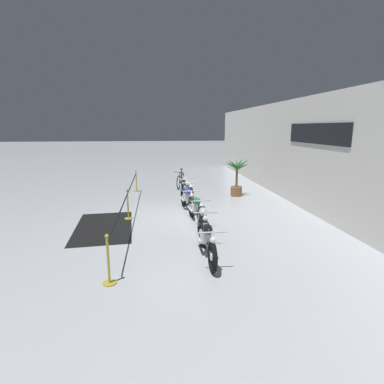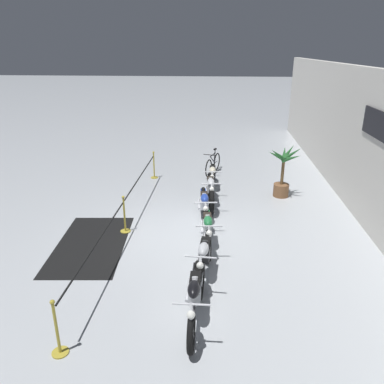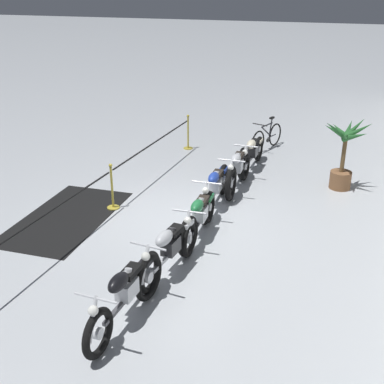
% 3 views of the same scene
% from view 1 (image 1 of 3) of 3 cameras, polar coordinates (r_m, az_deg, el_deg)
% --- Properties ---
extents(ground_plane, '(120.00, 120.00, 0.00)m').
position_cam_1_polar(ground_plane, '(10.57, -3.51, -4.74)').
color(ground_plane, '#B2B7BC').
extents(back_wall, '(28.00, 0.29, 4.20)m').
position_cam_1_polar(back_wall, '(11.63, 22.61, 6.47)').
color(back_wall, silver).
rests_on(back_wall, ground).
extents(motorcycle_cream_0, '(2.26, 0.62, 0.93)m').
position_cam_1_polar(motorcycle_cream_0, '(13.81, -1.43, 1.27)').
color(motorcycle_cream_0, black).
rests_on(motorcycle_cream_0, ground).
extents(motorcycle_silver_1, '(2.24, 0.62, 0.99)m').
position_cam_1_polar(motorcycle_silver_1, '(12.45, -0.92, 0.20)').
color(motorcycle_silver_1, black).
rests_on(motorcycle_silver_1, ground).
extents(motorcycle_blue_2, '(2.36, 0.62, 0.94)m').
position_cam_1_polar(motorcycle_blue_2, '(11.23, -0.94, -1.23)').
color(motorcycle_blue_2, black).
rests_on(motorcycle_blue_2, ground).
extents(motorcycle_green_3, '(2.12, 0.62, 0.91)m').
position_cam_1_polar(motorcycle_green_3, '(9.88, 0.80, -3.17)').
color(motorcycle_green_3, black).
rests_on(motorcycle_green_3, ground).
extents(motorcycle_silver_4, '(2.23, 0.62, 0.96)m').
position_cam_1_polar(motorcycle_silver_4, '(8.52, 1.98, -5.52)').
color(motorcycle_silver_4, black).
rests_on(motorcycle_silver_4, ground).
extents(motorcycle_black_5, '(2.27, 0.62, 0.93)m').
position_cam_1_polar(motorcycle_black_5, '(7.26, 2.73, -8.92)').
color(motorcycle_black_5, black).
rests_on(motorcycle_black_5, ground).
extents(bicycle, '(1.65, 0.64, 0.95)m').
position_cam_1_polar(bicycle, '(15.66, -2.18, 2.27)').
color(bicycle, black).
rests_on(bicycle, ground).
extents(potted_palm_left_of_row, '(0.99, 1.13, 1.77)m').
position_cam_1_polar(potted_palm_left_of_row, '(13.72, 8.54, 2.76)').
color(potted_palm_left_of_row, brown).
rests_on(potted_palm_left_of_row, ground).
extents(stanchion_far_left, '(8.99, 0.28, 1.05)m').
position_cam_1_polar(stanchion_far_left, '(11.76, -11.54, 0.40)').
color(stanchion_far_left, gold).
rests_on(stanchion_far_left, ground).
extents(stanchion_mid_left, '(0.28, 0.28, 1.05)m').
position_cam_1_polar(stanchion_mid_left, '(10.44, -12.07, -3.16)').
color(stanchion_mid_left, gold).
rests_on(stanchion_mid_left, ground).
extents(stanchion_mid_right, '(0.28, 0.28, 1.05)m').
position_cam_1_polar(stanchion_mid_right, '(6.35, -15.59, -13.63)').
color(stanchion_mid_right, gold).
rests_on(stanchion_mid_right, ground).
extents(floor_banner, '(3.31, 1.97, 0.01)m').
position_cam_1_polar(floor_banner, '(9.91, -16.45, -6.38)').
color(floor_banner, black).
rests_on(floor_banner, ground).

